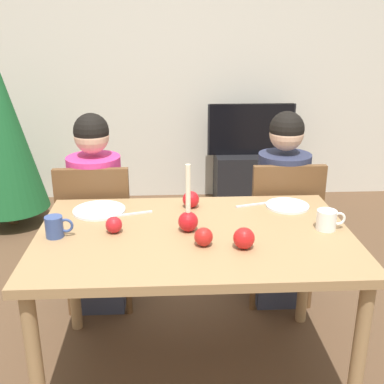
{
  "coord_description": "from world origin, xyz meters",
  "views": [
    {
      "loc": [
        -0.11,
        -1.94,
        1.64
      ],
      "look_at": [
        0.0,
        0.2,
        0.87
      ],
      "focal_mm": 44.74,
      "sensor_mm": 36.0,
      "label": 1
    }
  ],
  "objects_px": {
    "person_left_child": "(97,217)",
    "apple_near_candle": "(192,199)",
    "candle_centerpiece": "(188,217)",
    "tv_stand": "(249,179)",
    "person_right_child": "(281,213)",
    "apple_by_left_plate": "(204,237)",
    "chair_right": "(282,224)",
    "apple_far_edge": "(244,238)",
    "apple_by_right_mug": "(114,225)",
    "plate_right": "(287,206)",
    "mug_left": "(55,227)",
    "plate_left": "(99,210)",
    "mug_right": "(327,220)",
    "dining_table": "(194,249)",
    "chair_left": "(97,228)",
    "christmas_tree": "(1,131)",
    "tv": "(251,129)"
  },
  "relations": [
    {
      "from": "person_right_child",
      "to": "apple_far_edge",
      "type": "bearing_deg",
      "value": -113.82
    },
    {
      "from": "chair_left",
      "to": "mug_right",
      "type": "relative_size",
      "value": 6.81
    },
    {
      "from": "plate_left",
      "to": "apple_by_left_plate",
      "type": "relative_size",
      "value": 3.26
    },
    {
      "from": "plate_left",
      "to": "mug_right",
      "type": "xyz_separation_m",
      "value": [
        1.05,
        -0.27,
        0.04
      ]
    },
    {
      "from": "apple_by_left_plate",
      "to": "apple_near_candle",
      "type": "bearing_deg",
      "value": 93.41
    },
    {
      "from": "person_right_child",
      "to": "candle_centerpiece",
      "type": "xyz_separation_m",
      "value": [
        -0.58,
        -0.62,
        0.25
      ]
    },
    {
      "from": "chair_right",
      "to": "person_right_child",
      "type": "distance_m",
      "value": 0.07
    },
    {
      "from": "candle_centerpiece",
      "to": "apple_by_right_mug",
      "type": "distance_m",
      "value": 0.33
    },
    {
      "from": "mug_left",
      "to": "christmas_tree",
      "type": "bearing_deg",
      "value": 113.48
    },
    {
      "from": "mug_right",
      "to": "apple_far_edge",
      "type": "xyz_separation_m",
      "value": [
        -0.4,
        -0.17,
        -0.0
      ]
    },
    {
      "from": "chair_left",
      "to": "christmas_tree",
      "type": "height_order",
      "value": "christmas_tree"
    },
    {
      "from": "plate_right",
      "to": "mug_left",
      "type": "relative_size",
      "value": 1.77
    },
    {
      "from": "mug_left",
      "to": "tv_stand",
      "type": "bearing_deg",
      "value": 61.53
    },
    {
      "from": "christmas_tree",
      "to": "apple_by_right_mug",
      "type": "relative_size",
      "value": 20.82
    },
    {
      "from": "plate_left",
      "to": "apple_by_right_mug",
      "type": "xyz_separation_m",
      "value": [
        0.1,
        -0.26,
        0.03
      ]
    },
    {
      "from": "chair_right",
      "to": "apple_far_edge",
      "type": "bearing_deg",
      "value": -114.71
    },
    {
      "from": "dining_table",
      "to": "apple_by_left_plate",
      "type": "height_order",
      "value": "apple_by_left_plate"
    },
    {
      "from": "chair_left",
      "to": "tv",
      "type": "relative_size",
      "value": 1.14
    },
    {
      "from": "chair_right",
      "to": "candle_centerpiece",
      "type": "bearing_deg",
      "value": -134.47
    },
    {
      "from": "candle_centerpiece",
      "to": "plate_left",
      "type": "height_order",
      "value": "candle_centerpiece"
    },
    {
      "from": "person_right_child",
      "to": "christmas_tree",
      "type": "relative_size",
      "value": 0.76
    },
    {
      "from": "mug_right",
      "to": "apple_near_candle",
      "type": "relative_size",
      "value": 1.56
    },
    {
      "from": "apple_by_right_mug",
      "to": "apple_near_candle",
      "type": "bearing_deg",
      "value": 38.62
    },
    {
      "from": "tv_stand",
      "to": "apple_far_edge",
      "type": "xyz_separation_m",
      "value": [
        -0.45,
        -2.46,
        0.55
      ]
    },
    {
      "from": "tv",
      "to": "apple_far_edge",
      "type": "xyz_separation_m",
      "value": [
        -0.45,
        -2.47,
        0.08
      ]
    },
    {
      "from": "person_right_child",
      "to": "mug_right",
      "type": "xyz_separation_m",
      "value": [
        0.05,
        -0.63,
        0.23
      ]
    },
    {
      "from": "tv",
      "to": "christmas_tree",
      "type": "bearing_deg",
      "value": -169.86
    },
    {
      "from": "chair_left",
      "to": "apple_by_right_mug",
      "type": "height_order",
      "value": "chair_left"
    },
    {
      "from": "christmas_tree",
      "to": "apple_far_edge",
      "type": "bearing_deg",
      "value": -51.87
    },
    {
      "from": "tv",
      "to": "mug_left",
      "type": "xyz_separation_m",
      "value": [
        -1.25,
        -2.31,
        0.09
      ]
    },
    {
      "from": "person_right_child",
      "to": "mug_left",
      "type": "distance_m",
      "value": 1.35
    },
    {
      "from": "person_left_child",
      "to": "apple_by_right_mug",
      "type": "bearing_deg",
      "value": -74.77
    },
    {
      "from": "candle_centerpiece",
      "to": "tv_stand",
      "type": "bearing_deg",
      "value": 73.5
    },
    {
      "from": "dining_table",
      "to": "christmas_tree",
      "type": "height_order",
      "value": "christmas_tree"
    },
    {
      "from": "plate_left",
      "to": "plate_right",
      "type": "bearing_deg",
      "value": 0.74
    },
    {
      "from": "person_right_child",
      "to": "apple_far_edge",
      "type": "relative_size",
      "value": 13.04
    },
    {
      "from": "tv",
      "to": "apple_by_right_mug",
      "type": "xyz_separation_m",
      "value": [
        -1.0,
        -2.28,
        0.08
      ]
    },
    {
      "from": "apple_near_candle",
      "to": "tv",
      "type": "bearing_deg",
      "value": 72.09
    },
    {
      "from": "apple_by_left_plate",
      "to": "person_left_child",
      "type": "bearing_deg",
      "value": 125.76
    },
    {
      "from": "tv",
      "to": "dining_table",
      "type": "bearing_deg",
      "value": -105.75
    },
    {
      "from": "person_left_child",
      "to": "plate_left",
      "type": "bearing_deg",
      "value": -79.21
    },
    {
      "from": "tv_stand",
      "to": "apple_by_right_mug",
      "type": "relative_size",
      "value": 8.63
    },
    {
      "from": "chair_right",
      "to": "person_right_child",
      "type": "height_order",
      "value": "person_right_child"
    },
    {
      "from": "person_right_child",
      "to": "candle_centerpiece",
      "type": "relative_size",
      "value": 3.78
    },
    {
      "from": "person_left_child",
      "to": "apple_near_candle",
      "type": "relative_size",
      "value": 13.88
    },
    {
      "from": "plate_right",
      "to": "apple_by_right_mug",
      "type": "height_order",
      "value": "apple_by_right_mug"
    },
    {
      "from": "tv_stand",
      "to": "apple_by_right_mug",
      "type": "bearing_deg",
      "value": -113.78
    },
    {
      "from": "plate_right",
      "to": "apple_far_edge",
      "type": "xyz_separation_m",
      "value": [
        -0.29,
        -0.45,
        0.04
      ]
    },
    {
      "from": "plate_left",
      "to": "apple_near_candle",
      "type": "xyz_separation_m",
      "value": [
        0.46,
        0.03,
        0.04
      ]
    },
    {
      "from": "dining_table",
      "to": "apple_near_candle",
      "type": "xyz_separation_m",
      "value": [
        0.0,
        0.31,
        0.13
      ]
    }
  ]
}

